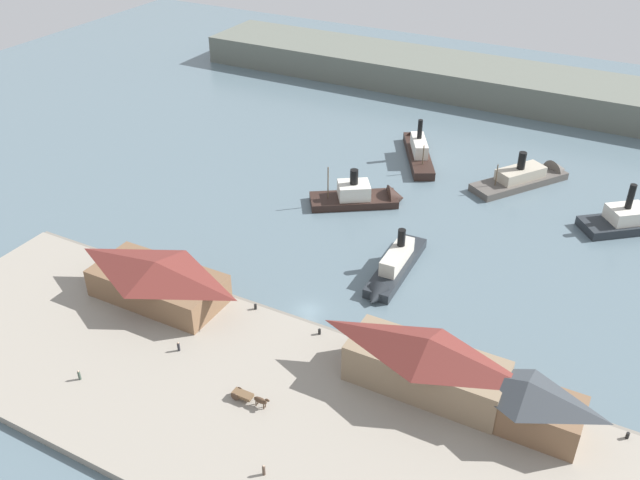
# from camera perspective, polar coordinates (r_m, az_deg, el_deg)

# --- Properties ---
(ground_plane) EXTENTS (320.00, 320.00, 0.00)m
(ground_plane) POSITION_cam_1_polar(r_m,az_deg,el_deg) (110.90, -0.94, -5.92)
(ground_plane) COLOR slate
(quay_promenade) EXTENTS (110.00, 36.00, 1.20)m
(quay_promenade) POSITION_cam_1_polar(r_m,az_deg,el_deg) (96.70, -7.40, -12.72)
(quay_promenade) COLOR gray
(quay_promenade) RESTS_ON ground
(seawall_edge) EXTENTS (110.00, 0.80, 1.00)m
(seawall_edge) POSITION_cam_1_polar(r_m,az_deg,el_deg) (108.15, -1.87, -6.75)
(seawall_edge) COLOR slate
(seawall_edge) RESTS_ON ground
(ferry_shed_central_terminal) EXTENTS (21.94, 10.78, 6.95)m
(ferry_shed_central_terminal) POSITION_cam_1_polar(r_m,az_deg,el_deg) (112.73, -13.41, -3.24)
(ferry_shed_central_terminal) COLOR brown
(ferry_shed_central_terminal) RESTS_ON quay_promenade
(ferry_shed_customs_shed) EXTENTS (21.90, 8.60, 8.58)m
(ferry_shed_customs_shed) POSITION_cam_1_polar(r_m,az_deg,el_deg) (94.33, 8.87, -10.11)
(ferry_shed_customs_shed) COLOR #847056
(ferry_shed_customs_shed) RESTS_ON quay_promenade
(ferry_shed_west_terminal) EXTENTS (14.95, 7.49, 7.25)m
(ferry_shed_west_terminal) POSITION_cam_1_polar(r_m,az_deg,el_deg) (92.68, 16.68, -12.87)
(ferry_shed_west_terminal) COLOR brown
(ferry_shed_west_terminal) RESTS_ON quay_promenade
(horse_cart) EXTENTS (5.74, 1.38, 1.87)m
(horse_cart) POSITION_cam_1_polar(r_m,az_deg,el_deg) (94.02, -5.90, -12.90)
(horse_cart) COLOR brown
(horse_cart) RESTS_ON quay_promenade
(pedestrian_near_cart) EXTENTS (0.39, 0.39, 1.59)m
(pedestrian_near_cart) POSITION_cam_1_polar(r_m,az_deg,el_deg) (86.05, -4.72, -18.61)
(pedestrian_near_cart) COLOR #4C3D33
(pedestrian_near_cart) RESTS_ON quay_promenade
(pedestrian_at_waters_edge) EXTENTS (0.39, 0.39, 1.59)m
(pedestrian_at_waters_edge) POSITION_cam_1_polar(r_m,az_deg,el_deg) (102.43, -19.46, -10.61)
(pedestrian_at_waters_edge) COLOR #3D4C42
(pedestrian_at_waters_edge) RESTS_ON quay_promenade
(pedestrian_walking_east) EXTENTS (0.39, 0.39, 1.58)m
(pedestrian_walking_east) POSITION_cam_1_polar(r_m,az_deg,el_deg) (103.32, -11.72, -8.72)
(pedestrian_walking_east) COLOR #232328
(pedestrian_walking_east) RESTS_ON quay_promenade
(mooring_post_center_east) EXTENTS (0.44, 0.44, 0.90)m
(mooring_post_center_east) POSITION_cam_1_polar(r_m,az_deg,el_deg) (104.24, -0.04, -7.66)
(mooring_post_center_east) COLOR black
(mooring_post_center_east) RESTS_ON quay_promenade
(mooring_post_center_west) EXTENTS (0.44, 0.44, 0.90)m
(mooring_post_center_west) POSITION_cam_1_polar(r_m,az_deg,el_deg) (97.69, 24.29, -14.65)
(mooring_post_center_west) COLOR black
(mooring_post_center_west) RESTS_ON quay_promenade
(mooring_post_west) EXTENTS (0.44, 0.44, 0.90)m
(mooring_post_west) POSITION_cam_1_polar(r_m,az_deg,el_deg) (109.51, -5.41, -5.56)
(mooring_post_west) COLOR black
(mooring_post_west) RESTS_ON quay_promenade
(mooring_post_east) EXTENTS (0.44, 0.44, 0.90)m
(mooring_post_east) POSITION_cam_1_polar(r_m,az_deg,el_deg) (102.91, 2.89, -8.33)
(mooring_post_east) COLOR black
(mooring_post_east) RESTS_ON quay_promenade
(ferry_near_quay) EXTENTS (19.45, 15.73, 10.65)m
(ferry_near_quay) POSITION_cam_1_polar(r_m,az_deg,el_deg) (140.36, 3.80, 3.63)
(ferry_near_quay) COLOR black
(ferry_near_quay) RESTS_ON ground
(ferry_approaching_west) EXTENTS (18.47, 16.66, 11.65)m
(ferry_approaching_west) POSITION_cam_1_polar(r_m,az_deg,el_deg) (145.13, 24.88, 1.52)
(ferry_approaching_west) COLOR #23282D
(ferry_approaching_west) RESTS_ON ground
(ferry_approaching_east) EXTENTS (18.72, 23.58, 9.72)m
(ferry_approaching_east) POSITION_cam_1_polar(r_m,az_deg,el_deg) (155.25, 17.14, 5.11)
(ferry_approaching_east) COLOR #514C47
(ferry_approaching_east) RESTS_ON ground
(ferry_outer_harbor) EXTENTS (5.23, 21.45, 8.75)m
(ferry_outer_harbor) POSITION_cam_1_polar(r_m,az_deg,el_deg) (118.26, 6.07, -2.47)
(ferry_outer_harbor) COLOR #23282D
(ferry_outer_harbor) RESTS_ON ground
(ferry_moored_east) EXTENTS (15.38, 23.58, 10.50)m
(ferry_moored_east) POSITION_cam_1_polar(r_m,az_deg,el_deg) (162.13, 8.13, 7.55)
(ferry_moored_east) COLOR black
(ferry_moored_east) RESTS_ON ground
(far_headland) EXTENTS (180.00, 24.00, 8.00)m
(far_headland) POSITION_cam_1_polar(r_m,az_deg,el_deg) (201.53, 14.69, 12.53)
(far_headland) COLOR #60665B
(far_headland) RESTS_ON ground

